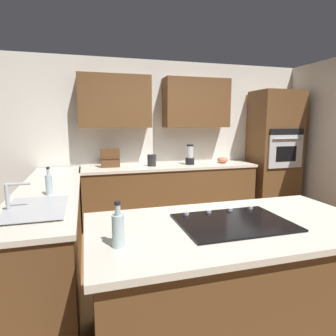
# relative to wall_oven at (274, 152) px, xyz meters

# --- Properties ---
(ground_plane) EXTENTS (14.00, 14.00, 0.00)m
(ground_plane) POSITION_rel_wall_oven_xyz_m (1.85, 1.72, -1.07)
(ground_plane) COLOR brown
(wall_back) EXTENTS (6.00, 0.44, 2.60)m
(wall_back) POSITION_rel_wall_oven_xyz_m (1.93, -0.32, 0.40)
(wall_back) COLOR white
(wall_back) RESTS_ON ground
(lower_cabinets_back) EXTENTS (2.80, 0.60, 0.86)m
(lower_cabinets_back) POSITION_rel_wall_oven_xyz_m (1.95, -0.00, -0.64)
(lower_cabinets_back) COLOR brown
(lower_cabinets_back) RESTS_ON ground
(countertop_back) EXTENTS (2.84, 0.64, 0.04)m
(countertop_back) POSITION_rel_wall_oven_xyz_m (1.95, -0.00, -0.19)
(countertop_back) COLOR silver
(countertop_back) RESTS_ON lower_cabinets_back
(lower_cabinets_side) EXTENTS (0.60, 2.90, 0.86)m
(lower_cabinets_side) POSITION_rel_wall_oven_xyz_m (3.67, 1.17, -0.64)
(lower_cabinets_side) COLOR brown
(lower_cabinets_side) RESTS_ON ground
(countertop_side) EXTENTS (0.64, 2.94, 0.04)m
(countertop_side) POSITION_rel_wall_oven_xyz_m (3.67, 1.17, -0.19)
(countertop_side) COLOR silver
(countertop_side) RESTS_ON lower_cabinets_side
(island_base) EXTENTS (1.93, 0.97, 0.86)m
(island_base) POSITION_rel_wall_oven_xyz_m (2.30, 2.72, -0.64)
(island_base) COLOR brown
(island_base) RESTS_ON ground
(island_top) EXTENTS (2.01, 1.05, 0.04)m
(island_top) POSITION_rel_wall_oven_xyz_m (2.30, 2.72, -0.19)
(island_top) COLOR silver
(island_top) RESTS_ON island_base
(wall_oven) EXTENTS (0.80, 0.66, 2.14)m
(wall_oven) POSITION_rel_wall_oven_xyz_m (0.00, 0.00, 0.00)
(wall_oven) COLOR brown
(wall_oven) RESTS_ON ground
(sink_unit) EXTENTS (0.46, 0.70, 0.23)m
(sink_unit) POSITION_rel_wall_oven_xyz_m (3.68, 2.00, -0.15)
(sink_unit) COLOR #515456
(sink_unit) RESTS_ON countertop_side
(cooktop) EXTENTS (0.76, 0.56, 0.03)m
(cooktop) POSITION_rel_wall_oven_xyz_m (2.30, 2.71, -0.16)
(cooktop) COLOR black
(cooktop) RESTS_ON island_top
(blender) EXTENTS (0.15, 0.15, 0.33)m
(blender) POSITION_rel_wall_oven_xyz_m (1.60, -0.04, -0.03)
(blender) COLOR black
(blender) RESTS_ON countertop_back
(mixing_bowl) EXTENTS (0.19, 0.19, 0.11)m
(mixing_bowl) POSITION_rel_wall_oven_xyz_m (1.00, -0.04, -0.12)
(mixing_bowl) COLOR #CC724C
(mixing_bowl) RESTS_ON countertop_back
(spice_rack) EXTENTS (0.28, 0.11, 0.30)m
(spice_rack) POSITION_rel_wall_oven_xyz_m (2.90, -0.08, -0.02)
(spice_rack) COLOR brown
(spice_rack) RESTS_ON countertop_back
(kettle) EXTENTS (0.14, 0.14, 0.19)m
(kettle) POSITION_rel_wall_oven_xyz_m (2.25, -0.04, -0.08)
(kettle) COLOR #262628
(kettle) RESTS_ON countertop_back
(dish_soap_bottle) EXTENTS (0.06, 0.06, 0.28)m
(dish_soap_bottle) POSITION_rel_wall_oven_xyz_m (3.62, 1.52, -0.06)
(dish_soap_bottle) COLOR silver
(dish_soap_bottle) RESTS_ON countertop_side
(oil_bottle) EXTENTS (0.07, 0.07, 0.27)m
(oil_bottle) POSITION_rel_wall_oven_xyz_m (3.11, 2.88, -0.07)
(oil_bottle) COLOR silver
(oil_bottle) RESTS_ON island_top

